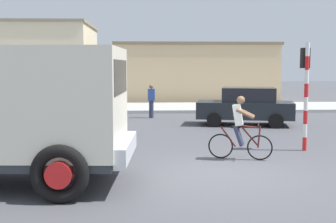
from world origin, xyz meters
The scene contains 8 objects.
ground_plane centered at (0.00, 0.00, 0.00)m, with size 120.00×120.00×0.00m, color #4C4C51.
sidewalk_far centered at (0.00, 15.45, 0.08)m, with size 80.00×5.00×0.16m, color #ADADA8.
cyclist centered at (0.67, 1.44, 0.86)m, with size 1.68×0.63×1.72m.
traffic_light_pole centered at (2.88, 2.66, 2.07)m, with size 0.24×0.43×3.20m.
car_red_near centered at (2.37, 8.27, 0.82)m, with size 4.26×2.49×1.60m.
pedestrian_near_kerb centered at (-1.62, 11.01, 0.85)m, with size 0.34×0.22×1.62m.
building_corner_left centered at (-10.53, 22.79, 2.76)m, with size 9.43×8.11×5.52m.
building_mid_block centered at (1.58, 21.69, 2.04)m, with size 11.26×6.04×4.08m.
Camera 1 is at (-1.82, -10.20, 2.53)m, focal length 47.15 mm.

